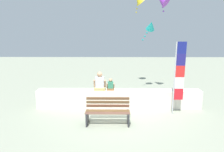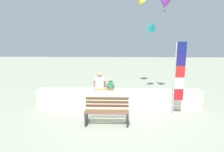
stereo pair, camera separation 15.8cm
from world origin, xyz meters
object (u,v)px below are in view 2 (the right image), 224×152
Objects in this scene: person_adult at (100,83)px; kite_teal at (152,26)px; person_child at (111,85)px; park_bench at (107,112)px; flag_banner at (178,74)px.

kite_teal is (2.48, 2.49, 2.42)m from person_adult.
person_adult is at bearing -179.96° from person_child.
person_adult is (-0.38, 1.53, 0.67)m from park_bench.
park_bench is 1.42× the size of kite_teal.
flag_banner is 2.60× the size of kite_teal.
kite_teal is (-0.55, 3.13, 1.91)m from flag_banner.
person_child is 0.18× the size of flag_banner.
person_child is (0.45, 0.00, -0.11)m from person_adult.
person_child is 0.47× the size of kite_teal.
person_adult is 0.46m from person_child.
park_bench is 1.71m from person_adult.
flag_banner reaches higher than person_adult.
kite_teal is (2.03, 2.49, 2.53)m from person_child.
flag_banner is at bearing -13.76° from person_child.
person_adult is 4.27m from kite_teal.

